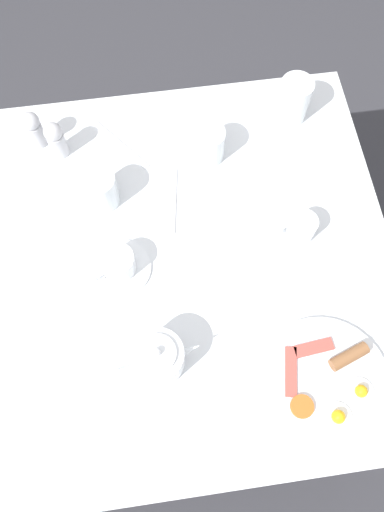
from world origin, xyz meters
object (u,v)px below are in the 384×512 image
(breakfast_plate, at_px, (326,382))
(fork_by_plate, at_px, (173,200))
(wine_glass_spare, at_px, (208,144))
(water_glass_tall, at_px, (293,100))
(teacup_with_saucer_left, at_px, (118,265))
(water_glass_short, at_px, (100,190))
(salt_grinder, at_px, (56,139))
(teapot_near, at_px, (158,358))
(knife_by_plate, at_px, (119,143))
(creamer_jug, at_px, (301,228))
(pepper_grinder, at_px, (34,129))
(spoon_for_tea, at_px, (240,242))

(breakfast_plate, xyz_separation_m, fork_by_plate, (0.27, -0.49, -0.01))
(breakfast_plate, xyz_separation_m, wine_glass_spare, (0.16, -0.60, 0.04))
(breakfast_plate, bearing_deg, water_glass_tall, -95.89)
(breakfast_plate, relative_size, wine_glass_spare, 2.96)
(teacup_with_saucer_left, xyz_separation_m, water_glass_short, (0.02, -0.19, 0.02))
(wine_glass_spare, xyz_separation_m, salt_grinder, (0.37, -0.06, 0.01))
(teapot_near, distance_m, knife_by_plate, 0.58)
(breakfast_plate, distance_m, water_glass_tall, 0.70)
(water_glass_tall, distance_m, water_glass_short, 0.54)
(teacup_with_saucer_left, distance_m, creamer_jug, 0.44)
(pepper_grinder, relative_size, spoon_for_tea, 0.76)
(knife_by_plate, bearing_deg, teapot_near, 93.84)
(teacup_with_saucer_left, distance_m, salt_grinder, 0.37)
(teapot_near, height_order, spoon_for_tea, teapot_near)
(salt_grinder, relative_size, knife_by_plate, 0.63)
(teapot_near, height_order, creamer_jug, teapot_near)
(water_glass_tall, relative_size, creamer_jug, 1.35)
(water_glass_short, distance_m, salt_grinder, 0.18)
(water_glass_tall, height_order, knife_by_plate, water_glass_tall)
(teapot_near, height_order, knife_by_plate, teapot_near)
(salt_grinder, height_order, spoon_for_tea, salt_grinder)
(pepper_grinder, xyz_separation_m, spoon_for_tea, (-0.47, 0.35, -0.05))
(creamer_jug, height_order, knife_by_plate, creamer_jug)
(water_glass_short, relative_size, wine_glass_spare, 1.02)
(teacup_with_saucer_left, bearing_deg, salt_grinder, -70.41)
(knife_by_plate, bearing_deg, creamer_jug, 142.02)
(breakfast_plate, xyz_separation_m, water_glass_tall, (-0.07, -0.70, 0.05))
(pepper_grinder, relative_size, fork_by_plate, 0.60)
(knife_by_plate, xyz_separation_m, spoon_for_tea, (-0.26, 0.32, 0.00))
(teacup_with_saucer_left, bearing_deg, wine_glass_spare, -131.49)
(water_glass_tall, bearing_deg, creamer_jug, 81.51)
(fork_by_plate, bearing_deg, pepper_grinder, -34.04)
(water_glass_tall, relative_size, wine_glass_spare, 1.28)
(wine_glass_spare, xyz_separation_m, pepper_grinder, (0.43, -0.10, 0.01))
(water_glass_tall, distance_m, creamer_jug, 0.35)
(teapot_near, height_order, pepper_grinder, teapot_near)
(teapot_near, bearing_deg, fork_by_plate, 72.71)
(water_glass_short, bearing_deg, water_glass_tall, -159.99)
(creamer_jug, bearing_deg, teapot_near, 35.06)
(fork_by_plate, distance_m, knife_by_plate, 0.22)
(salt_grinder, bearing_deg, teapot_near, 108.28)
(water_glass_tall, height_order, wine_glass_spare, water_glass_tall)
(creamer_jug, relative_size, fork_by_plate, 0.50)
(teacup_with_saucer_left, bearing_deg, teapot_near, 106.25)
(breakfast_plate, bearing_deg, creamer_jug, -93.34)
(creamer_jug, distance_m, spoon_for_tea, 0.15)
(water_glass_short, distance_m, knife_by_plate, 0.17)
(breakfast_plate, distance_m, salt_grinder, 0.86)
(breakfast_plate, distance_m, water_glass_short, 0.67)
(fork_by_plate, bearing_deg, water_glass_short, -8.52)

